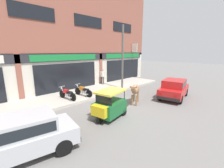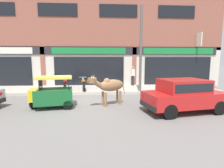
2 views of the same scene
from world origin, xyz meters
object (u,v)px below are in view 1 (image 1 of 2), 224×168
cow (135,90)px  car_1 (174,88)px  motorcycle_1 (83,91)px  car_0 (23,134)px  utility_pole (123,58)px  auto_rickshaw (109,106)px  pedestrian (103,75)px  motorcycle_0 (67,94)px

cow → car_1: (3.19, -1.36, -0.19)m
car_1 → motorcycle_1: 7.01m
car_0 → utility_pole: bearing=20.6°
car_0 → car_1: (10.16, -0.96, 0.00)m
car_1 → auto_rickshaw: bearing=169.9°
cow → pedestrian: (2.21, 5.73, 0.15)m
car_0 → utility_pole: utility_pole is taller
car_0 → utility_pole: (9.20, 3.46, 2.18)m
car_1 → motorcycle_0: size_ratio=2.10×
car_1 → pedestrian: (-0.97, 7.08, 0.34)m
car_0 → motorcycle_1: (5.29, 4.08, -0.26)m
motorcycle_0 → utility_pole: bearing=-8.0°
motorcycle_1 → utility_pole: utility_pole is taller
car_1 → car_0: bearing=174.6°
cow → motorcycle_1: bearing=114.7°
car_1 → utility_pole: size_ratio=0.67×
motorcycle_1 → pedestrian: pedestrian is taller
motorcycle_1 → utility_pole: bearing=-9.0°
pedestrian → cow: bearing=-111.1°
cow → car_1: bearing=-23.1°
auto_rickshaw → car_1: bearing=-10.1°
car_0 → motorcycle_0: size_ratio=2.10×
utility_pole → auto_rickshaw: bearing=-146.3°
car_1 → motorcycle_1: size_ratio=2.10×
cow → utility_pole: (2.23, 3.06, 1.99)m
utility_pole → motorcycle_1: bearing=171.0°
car_0 → auto_rickshaw: 4.19m
motorcycle_0 → utility_pole: utility_pole is taller
cow → car_0: bearing=-176.7°
motorcycle_1 → car_0: bearing=-142.4°
car_0 → utility_pole: 10.07m
cow → motorcycle_0: cow is taller
motorcycle_0 → pedestrian: 5.58m
motorcycle_0 → utility_pole: size_ratio=0.32×
car_1 → motorcycle_1: bearing=134.1°
motorcycle_0 → auto_rickshaw: bearing=-87.2°
car_1 → pedestrian: bearing=97.8°
cow → utility_pole: utility_pole is taller
cow → pedestrian: pedestrian is taller
auto_rickshaw → cow: bearing=6.0°
cow → auto_rickshaw: size_ratio=0.93×
pedestrian → utility_pole: (0.01, -2.67, 1.84)m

